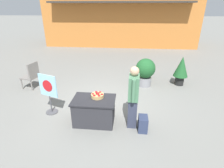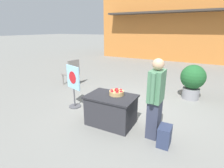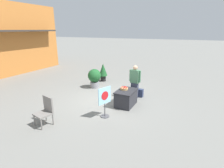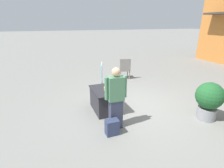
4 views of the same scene
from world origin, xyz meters
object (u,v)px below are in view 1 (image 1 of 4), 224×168
at_px(display_table, 94,111).
at_px(patio_chair, 31,74).
at_px(person_visitor, 133,97).
at_px(backpack, 143,124).
at_px(poster_board, 49,92).
at_px(apple_basket, 97,95).
at_px(potted_plant_far_right, 181,69).
at_px(potted_plant_near_left, 145,71).

bearing_deg(display_table, patio_chair, 145.12).
height_order(person_visitor, backpack, person_visitor).
relative_size(display_table, person_visitor, 0.68).
distance_m(poster_board, patio_chair, 2.25).
relative_size(apple_basket, backpack, 0.85).
distance_m(person_visitor, potted_plant_far_right, 3.60).
xyz_separation_m(display_table, backpack, (1.35, -0.26, -0.16)).
distance_m(apple_basket, backpack, 1.45).
distance_m(backpack, poster_board, 2.89).
relative_size(apple_basket, potted_plant_near_left, 0.31).
height_order(poster_board, patio_chair, poster_board).
relative_size(backpack, poster_board, 0.33).
relative_size(person_visitor, potted_plant_far_right, 1.41).
bearing_deg(poster_board, display_table, 95.61).
relative_size(person_visitor, poster_board, 1.36).
xyz_separation_m(display_table, person_visitor, (1.07, -0.05, 0.51)).
bearing_deg(apple_basket, backpack, -16.89).
xyz_separation_m(person_visitor, poster_board, (-2.50, 0.39, -0.18)).
height_order(apple_basket, potted_plant_near_left, potted_plant_near_left).
bearing_deg(apple_basket, person_visitor, -9.99).
relative_size(display_table, apple_basket, 3.29).
bearing_deg(person_visitor, potted_plant_far_right, -121.65).
xyz_separation_m(person_visitor, backpack, (0.29, -0.21, -0.67)).
distance_m(apple_basket, patio_chair, 3.56).
bearing_deg(potted_plant_near_left, potted_plant_far_right, 8.54).
bearing_deg(patio_chair, potted_plant_near_left, -159.32).
xyz_separation_m(poster_board, potted_plant_far_right, (4.52, 2.58, 0.01)).
height_order(backpack, poster_board, poster_board).
height_order(backpack, potted_plant_far_right, potted_plant_far_right).
xyz_separation_m(poster_board, patio_chair, (-1.49, 1.69, -0.12)).
bearing_deg(display_table, potted_plant_near_left, 59.28).
distance_m(person_visitor, potted_plant_near_left, 2.82).
height_order(backpack, potted_plant_near_left, potted_plant_near_left).
bearing_deg(poster_board, apple_basket, 100.97).
height_order(patio_chair, potted_plant_near_left, potted_plant_near_left).
bearing_deg(poster_board, potted_plant_far_right, 138.96).
bearing_deg(backpack, poster_board, 167.76).
bearing_deg(patio_chair, backpack, 163.99).
relative_size(person_visitor, backpack, 4.10).
xyz_separation_m(display_table, potted_plant_near_left, (1.61, 2.71, 0.29)).
distance_m(person_visitor, patio_chair, 4.51).
bearing_deg(potted_plant_near_left, patio_chair, -171.55).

